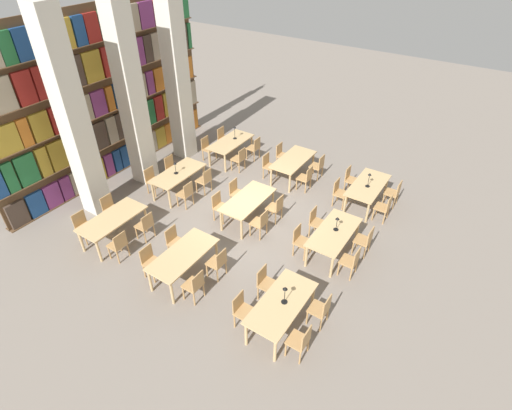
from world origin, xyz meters
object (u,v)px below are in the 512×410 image
(chair_3, at_px, (266,283))
(chair_13, at_px, (151,261))
(reading_table_6, at_px, (113,220))
(desk_lamp_4, at_px, (235,130))
(reading_table_3, at_px, (183,256))
(chair_32, at_px, (239,158))
(desk_lamp_0, at_px, (285,292))
(reading_table_4, at_px, (248,201))
(chair_25, at_px, (83,226))
(chair_18, at_px, (276,207))
(reading_table_5, at_px, (293,161))
(chair_1, at_px, (243,310))
(chair_9, at_px, (339,192))
(reading_table_2, at_px, (368,187))
(chair_21, at_px, (269,165))
(chair_2, at_px, (321,309))
(chair_23, at_px, (282,155))
(chair_22, at_px, (318,166))
(chair_10, at_px, (394,192))
(reading_table_7, at_px, (178,175))
(chair_27, at_px, (111,208))
(desk_lamp_1, at_px, (337,221))
(chair_17, at_px, (220,206))
(chair_29, at_px, (153,180))
(chair_14, at_px, (218,262))
(chair_19, at_px, (236,192))
(chair_31, at_px, (172,167))
(chair_4, at_px, (351,261))
(chair_0, at_px, (300,341))
(chair_6, at_px, (365,240))
(chair_5, at_px, (301,240))
(pillar_right, at_px, (177,77))
(chair_30, at_px, (205,180))
(desk_lamp_2, at_px, (369,178))
(reading_table_8, at_px, (231,143))
(chair_20, at_px, (306,178))
(chair_7, at_px, (316,222))
(reading_table_0, at_px, (282,305))
(chair_33, at_px, (208,148))
(chair_16, at_px, (260,222))
(chair_35, at_px, (223,138))
(chair_24, at_px, (119,245))
(desk_lamp_3, at_px, (175,166))
(pillar_left, at_px, (73,120))
(chair_34, at_px, (254,148))
(chair_28, at_px, (186,193))
(reading_table_1, at_px, (334,234))
(chair_8, at_px, (384,207))

(chair_3, distance_m, chair_13, 2.99)
(reading_table_6, bearing_deg, desk_lamp_4, -0.55)
(reading_table_3, xyz_separation_m, chair_32, (5.04, 1.85, -0.19))
(chair_3, relative_size, desk_lamp_0, 1.85)
(reading_table_4, height_order, chair_25, chair_25)
(chair_18, xyz_separation_m, reading_table_5, (2.40, 0.75, 0.19))
(chair_1, bearing_deg, chair_9, -179.07)
(reading_table_6, bearing_deg, reading_table_4, -43.24)
(reading_table_2, distance_m, chair_21, 3.47)
(reading_table_4, relative_size, chair_21, 2.11)
(chair_2, bearing_deg, chair_23, 37.38)
(desk_lamp_4, bearing_deg, chair_22, -84.02)
(chair_10, bearing_deg, reading_table_7, 117.07)
(chair_27, bearing_deg, desk_lamp_1, 111.70)
(chair_17, distance_m, chair_29, 2.74)
(chair_14, distance_m, chair_32, 5.26)
(chair_19, bearing_deg, chair_31, -90.24)
(chair_4, height_order, reading_table_4, chair_4)
(reading_table_5, bearing_deg, chair_13, 173.13)
(chair_0, xyz_separation_m, chair_6, (3.73, 0.03, 0.00))
(chair_19, bearing_deg, chair_4, 77.95)
(reading_table_2, xyz_separation_m, chair_29, (-3.20, 6.17, -0.19))
(chair_5, distance_m, reading_table_3, 3.13)
(chair_10, bearing_deg, chair_9, 122.37)
(pillar_right, xyz_separation_m, reading_table_3, (-4.88, -4.30, -2.32))
(chair_0, height_order, chair_3, same)
(chair_30, bearing_deg, chair_3, -123.63)
(desk_lamp_2, xyz_separation_m, chair_25, (-5.88, 6.09, -0.60))
(chair_27, bearing_deg, chair_10, 128.72)
(reading_table_6, relative_size, reading_table_8, 1.00)
(chair_20, bearing_deg, chair_21, 90.00)
(chair_7, relative_size, chair_23, 1.00)
(chair_0, xyz_separation_m, chair_5, (2.77, 1.48, 0.00))
(reading_table_0, xyz_separation_m, chair_33, (5.01, 6.12, -0.19))
(chair_9, bearing_deg, desk_lamp_4, -99.19)
(chair_29, bearing_deg, chair_16, 90.88)
(chair_9, xyz_separation_m, chair_23, (1.09, 2.73, 0.00))
(chair_14, bearing_deg, reading_table_0, -101.47)
(chair_17, bearing_deg, chair_29, -88.66)
(chair_16, relative_size, chair_35, 1.00)
(chair_23, bearing_deg, chair_6, 56.28)
(chair_24, bearing_deg, desk_lamp_3, 14.59)
(pillar_left, height_order, chair_7, pillar_left)
(reading_table_8, relative_size, chair_34, 2.11)
(reading_table_5, xyz_separation_m, chair_28, (-3.32, 1.99, -0.19))
(desk_lamp_0, bearing_deg, reading_table_1, 1.55)
(reading_table_4, height_order, chair_33, chair_33)
(chair_14, bearing_deg, reading_table_7, 55.60)
(chair_0, height_order, reading_table_7, chair_0)
(chair_8, relative_size, desk_lamp_2, 1.85)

